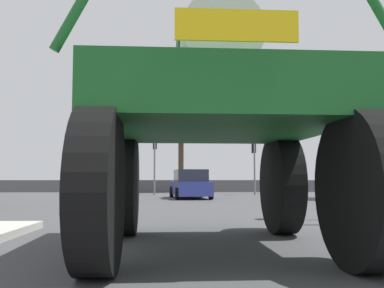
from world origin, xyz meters
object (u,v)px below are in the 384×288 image
Objects in this scene: oversize_sprayer at (215,125)px; bare_tree_far_center at (181,120)px; traffic_signal_near_right at (333,109)px; traffic_signal_far_right at (254,153)px; bare_tree_right at (384,91)px; traffic_signal_far_left at (155,151)px; sedan_ahead at (190,185)px.

bare_tree_far_center is at bearing -1.20° from oversize_sprayer.
oversize_sprayer reaches higher than traffic_signal_near_right.
bare_tree_right is (5.86, -5.54, 2.98)m from traffic_signal_far_right.
traffic_signal_near_right reaches higher than traffic_signal_far_left.
bare_tree_far_center reaches higher than oversize_sprayer.
oversize_sprayer is 1.37× the size of traffic_signal_near_right.
oversize_sprayer is at bearing -84.21° from traffic_signal_far_left.
traffic_signal_near_right is (3.55, -11.53, 2.23)m from sedan_ahead.
traffic_signal_near_right reaches higher than sedan_ahead.
oversize_sprayer is 18.48m from bare_tree_right.
traffic_signal_far_right is (4.18, 4.40, 1.91)m from sedan_ahead.
sedan_ahead is 1.19× the size of traffic_signal_far_right.
traffic_signal_far_right is at bearing 87.73° from traffic_signal_near_right.
oversize_sprayer reaches higher than traffic_signal_far_right.
traffic_signal_near_right is at bearing -92.27° from traffic_signal_far_right.
sedan_ahead is at bearing -87.31° from bare_tree_far_center.
bare_tree_far_center is at bearing 134.18° from bare_tree_right.
bare_tree_right is at bearing -45.82° from bare_tree_far_center.
bare_tree_far_center reaches higher than traffic_signal_near_right.
bare_tree_far_center is at bearing 72.25° from traffic_signal_far_left.
traffic_signal_far_right is at bearing 136.58° from bare_tree_right.
traffic_signal_far_left reaches higher than traffic_signal_far_right.
bare_tree_far_center is (1.68, 5.25, 2.67)m from traffic_signal_far_left.
oversize_sprayer reaches higher than traffic_signal_far_left.
traffic_signal_far_left is at bearing 109.63° from traffic_signal_near_right.
oversize_sprayer is at bearing -127.68° from traffic_signal_near_right.
bare_tree_far_center is at bearing -4.35° from sedan_ahead.
bare_tree_far_center reaches higher than traffic_signal_far_right.
traffic_signal_far_right is at bearing 0.03° from traffic_signal_far_left.
oversize_sprayer is at bearing -123.83° from bare_tree_right.
bare_tree_far_center reaches higher than sedan_ahead.
sedan_ahead is 10.77m from bare_tree_far_center.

